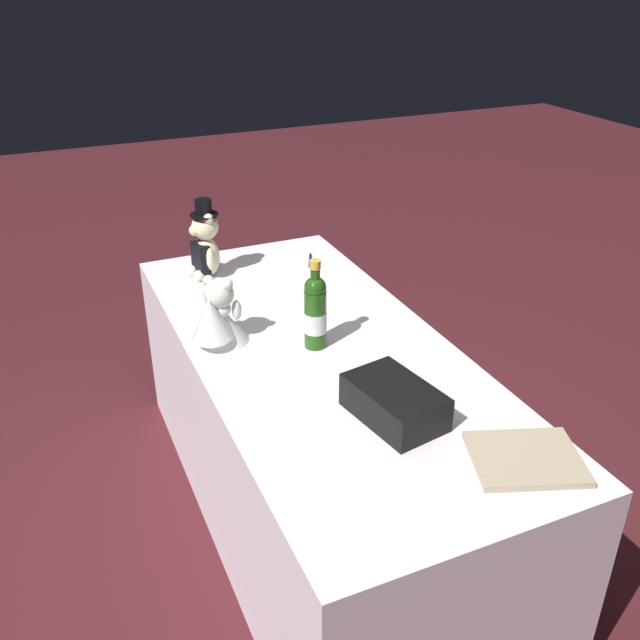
% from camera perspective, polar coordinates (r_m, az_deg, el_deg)
% --- Properties ---
extents(ground_plane, '(12.00, 12.00, 0.00)m').
position_cam_1_polar(ground_plane, '(2.70, 0.00, -15.28)').
color(ground_plane, '#47191E').
extents(reception_table, '(1.86, 0.81, 0.70)m').
position_cam_1_polar(reception_table, '(2.47, 0.00, -9.31)').
color(reception_table, white).
rests_on(reception_table, ground_plane).
extents(teddy_bear_groom, '(0.14, 0.14, 0.31)m').
position_cam_1_polar(teddy_bear_groom, '(2.76, -9.38, 6.16)').
color(teddy_bear_groom, beige).
rests_on(teddy_bear_groom, reception_table).
extents(teddy_bear_bride, '(0.23, 0.23, 0.23)m').
position_cam_1_polar(teddy_bear_bride, '(2.28, -8.36, 0.28)').
color(teddy_bear_bride, white).
rests_on(teddy_bear_bride, reception_table).
extents(champagne_bottle, '(0.07, 0.07, 0.30)m').
position_cam_1_polar(champagne_bottle, '(2.22, -0.39, 0.74)').
color(champagne_bottle, '#1E4C11').
rests_on(champagne_bottle, reception_table).
extents(signing_pen, '(0.14, 0.07, 0.01)m').
position_cam_1_polar(signing_pen, '(2.90, -0.83, 4.83)').
color(signing_pen, navy).
rests_on(signing_pen, reception_table).
extents(gift_case_black, '(0.30, 0.22, 0.10)m').
position_cam_1_polar(gift_case_black, '(1.93, 6.09, -6.67)').
color(gift_case_black, black).
rests_on(gift_case_black, reception_table).
extents(guestbook, '(0.30, 0.33, 0.02)m').
position_cam_1_polar(guestbook, '(1.87, 16.42, -10.78)').
color(guestbook, tan).
rests_on(guestbook, reception_table).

